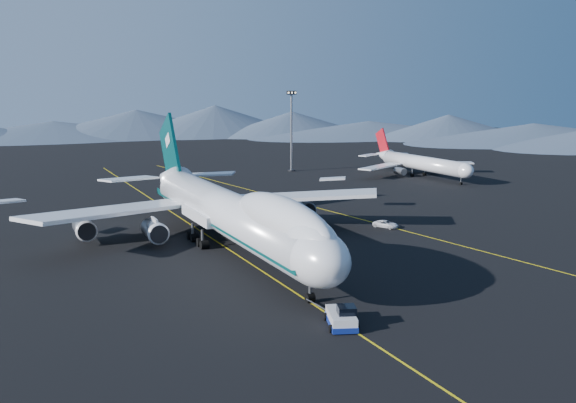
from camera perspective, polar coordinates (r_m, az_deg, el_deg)
name	(u,v)px	position (r m, az deg, el deg)	size (l,w,h in m)	color
ground	(229,250)	(97.01, -5.25, -4.29)	(500.00, 500.00, 0.00)	black
taxiway_line_main	(229,250)	(97.01, -5.25, -4.28)	(0.25, 220.00, 0.01)	#D5BA0C
taxiway_line_side	(364,220)	(118.75, 6.76, -1.64)	(0.25, 200.00, 0.01)	#D5BA0C
boeing_747	(228,212)	(95.77, -5.31, -0.91)	(59.62, 72.43, 19.37)	silver
pushback_tug	(341,319)	(66.82, 4.75, -10.37)	(4.27, 5.80, 2.27)	silver
second_jet	(420,163)	(179.18, 11.61, 3.38)	(37.96, 42.89, 12.20)	silver
service_van	(386,224)	(112.80, 8.69, -2.00)	(2.05, 4.44, 1.23)	white
floodlight_mast	(291,131)	(185.89, 0.30, 6.30)	(2.85, 2.14, 23.09)	black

